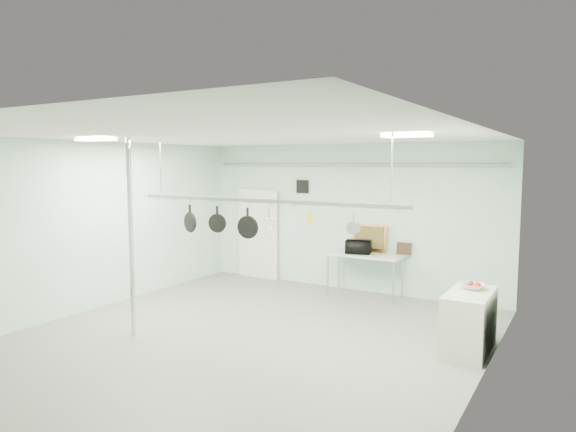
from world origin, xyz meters
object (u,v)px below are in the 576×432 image
Objects in this scene: pot_rack at (261,199)px; fruit_bowl at (473,286)px; skillet_mid at (217,219)px; side_cabinet at (469,322)px; microwave at (358,247)px; skillet_left at (190,218)px; prep_table at (365,257)px; coffee_canister at (366,250)px; chrome_pole at (131,237)px; skillet_right at (248,223)px.

fruit_bowl is (2.95, 1.29, -1.29)m from pot_rack.
pot_rack is at bearing -14.40° from skillet_mid.
pot_rack is at bearing -159.55° from side_cabinet.
microwave is 1.43× the size of fruit_bowl.
fruit_bowl is 4.67m from skillet_left.
prep_table is at bearing 54.68° from skillet_mid.
fruit_bowl is (2.50, -1.94, -0.05)m from coffee_canister.
chrome_pole is 4.79m from coffee_canister.
microwave is (0.28, 3.24, -1.18)m from pot_rack.
coffee_canister is 0.36× the size of skillet_right.
chrome_pole is at bearing -157.59° from side_cabinet.
skillet_mid reaches higher than side_cabinet.
microwave reaches higher than fruit_bowl.
chrome_pole is 2.67× the size of side_cabinet.
skillet_right is (-0.53, -3.24, 0.79)m from microwave.
skillet_right is (1.20, 0.00, -0.01)m from skillet_left.
pot_rack reaches higher than skillet_right.
chrome_pole reaches higher than skillet_mid.
pot_rack is at bearing 70.57° from microwave.
skillet_right is (-3.20, -1.29, 0.90)m from fruit_bowl.
fruit_bowl is (-0.00, 0.19, 0.49)m from side_cabinet.
side_cabinet is 2.35× the size of microwave.
coffee_canister is at bearing 82.06° from pot_rack.
side_cabinet is at bearing 22.41° from chrome_pole.
coffee_canister is 0.41× the size of skillet_mid.
microwave reaches higher than coffee_canister.
prep_table is 3.39m from side_cabinet.
side_cabinet is at bearing -40.79° from prep_table.
pot_rack is 3.49m from coffee_canister.
skillet_right is at bearing 28.63° from chrome_pole.
microwave is at bearing 73.17° from skillet_right.
skillet_mid reaches higher than prep_table.
chrome_pole reaches higher than skillet_left.
side_cabinet is at bearing 126.85° from microwave.
skillet_left is 0.59m from skillet_mid.
coffee_canister is 0.49× the size of fruit_bowl.
microwave is at bearing 85.04° from pot_rack.
coffee_canister is (-2.50, 2.13, 0.54)m from side_cabinet.
prep_table is at bearing 141.76° from fruit_bowl.
skillet_left is at bearing 63.30° from chrome_pole.
chrome_pole is 7.47× the size of skillet_mid.
pot_rack reaches higher than prep_table.
chrome_pole is 5.36m from fruit_bowl.
fruit_bowl is at bearing 24.31° from chrome_pole.
skillet_left is (-1.45, 0.00, -0.38)m from pot_rack.
skillet_right reaches higher than microwave.
skillet_mid is at bearing 180.00° from pot_rack.
pot_rack is 3.47m from fruit_bowl.
prep_table is 3.51m from skillet_right.
fruit_bowl is 0.73× the size of skillet_right.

